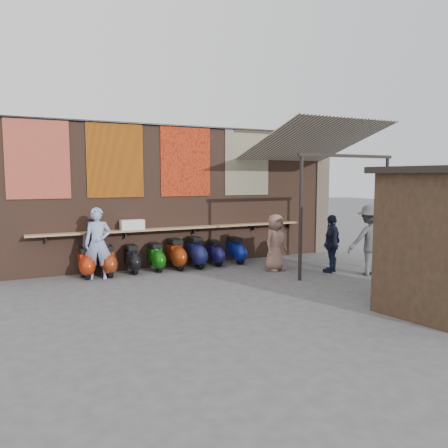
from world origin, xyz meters
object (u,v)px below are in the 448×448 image
at_px(scooter_stool_0, 86,263).
at_px(scooter_stool_3, 156,257).
at_px(scooter_stool_1, 108,261).
at_px(shopper_navy, 332,244).
at_px(scooter_stool_4, 176,254).
at_px(scooter_stool_7, 236,250).
at_px(diner_left, 98,243).
at_px(scooter_stool_5, 196,252).
at_px(shopper_grey, 370,240).
at_px(shelf_box, 132,225).
at_px(scooter_stool_6, 215,253).
at_px(shopper_tan, 275,242).
at_px(diner_right, 94,248).
at_px(scooter_stool_2, 132,259).

bearing_deg(scooter_stool_0, scooter_stool_3, 0.46).
distance_m(scooter_stool_1, shopper_navy, 5.93).
distance_m(scooter_stool_1, scooter_stool_4, 1.87).
height_order(scooter_stool_0, scooter_stool_7, scooter_stool_7).
relative_size(scooter_stool_1, diner_left, 0.46).
xyz_separation_m(scooter_stool_0, scooter_stool_1, (0.54, -0.02, 0.01)).
relative_size(scooter_stool_3, scooter_stool_5, 0.88).
bearing_deg(shopper_grey, shopper_navy, -29.89).
xyz_separation_m(shelf_box, scooter_stool_1, (-0.74, -0.30, -0.87)).
xyz_separation_m(scooter_stool_6, shopper_tan, (1.16, -1.38, 0.42)).
bearing_deg(scooter_stool_1, scooter_stool_6, 0.45).
xyz_separation_m(scooter_stool_1, shopper_tan, (4.24, -1.36, 0.38)).
bearing_deg(diner_left, diner_right, 117.01).
relative_size(scooter_stool_1, shopper_navy, 0.53).
distance_m(scooter_stool_0, diner_right, 0.43).
distance_m(scooter_stool_1, scooter_stool_5, 2.46).
bearing_deg(shopper_grey, diner_left, -7.24).
distance_m(scooter_stool_3, shopper_tan, 3.27).
relative_size(scooter_stool_7, shopper_navy, 0.52).
xyz_separation_m(scooter_stool_0, shopper_grey, (6.72, -2.89, 0.54)).
distance_m(scooter_stool_2, scooter_stool_6, 2.42).
bearing_deg(shopper_grey, shopper_tan, -23.18).
xyz_separation_m(shelf_box, scooter_stool_7, (3.02, -0.26, -0.88)).
bearing_deg(diner_right, scooter_stool_3, 9.77).
bearing_deg(diner_left, shopper_tan, 1.56).
relative_size(scooter_stool_1, scooter_stool_6, 1.09).
bearing_deg(scooter_stool_6, shopper_grey, -43.01).
bearing_deg(diner_left, scooter_stool_6, 20.06).
bearing_deg(scooter_stool_7, scooter_stool_3, -179.95).
bearing_deg(scooter_stool_4, scooter_stool_2, 178.84).
bearing_deg(shopper_navy, scooter_stool_2, -53.02).
bearing_deg(shopper_grey, scooter_stool_4, -19.09).
bearing_deg(diner_right, scooter_stool_4, 9.10).
distance_m(scooter_stool_1, scooter_stool_2, 0.65).
height_order(shelf_box, shopper_tan, shopper_tan).
distance_m(scooter_stool_2, scooter_stool_3, 0.65).
xyz_separation_m(scooter_stool_3, scooter_stool_6, (1.77, -0.01, -0.02)).
distance_m(shopper_grey, shopper_tan, 2.47).
distance_m(scooter_stool_5, scooter_stool_6, 0.62).
xyz_separation_m(scooter_stool_6, scooter_stool_7, (0.68, 0.01, 0.03)).
height_order(scooter_stool_5, shopper_grey, shopper_grey).
relative_size(scooter_stool_2, scooter_stool_3, 0.99).
distance_m(scooter_stool_0, shopper_tan, 4.99).
bearing_deg(scooter_stool_4, scooter_stool_7, 0.48).
distance_m(scooter_stool_5, diner_right, 2.81).
xyz_separation_m(scooter_stool_1, scooter_stool_6, (3.08, 0.02, -0.03)).
distance_m(shelf_box, scooter_stool_3, 1.09).
distance_m(scooter_stool_4, shopper_tan, 2.76).
bearing_deg(scooter_stool_4, diner_left, -172.60).
bearing_deg(diner_left, scooter_stool_5, 20.54).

